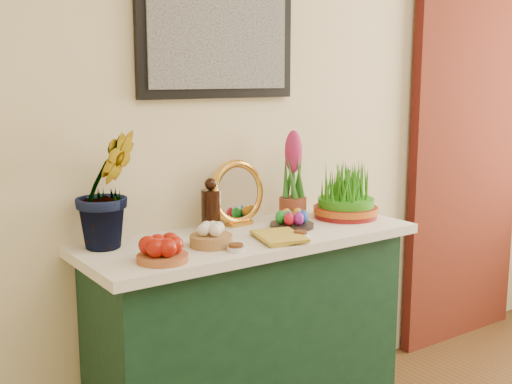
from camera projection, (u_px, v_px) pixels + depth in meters
sideboard at (249, 341)px, 2.69m from camera, size 1.30×0.45×0.85m
tablecloth at (249, 238)px, 2.61m from camera, size 1.40×0.55×0.04m
hyacinth_green at (107, 170)px, 2.35m from camera, size 0.31×0.27×0.58m
apple_bowl at (162, 251)px, 2.21m from camera, size 0.22×0.22×0.09m
garlic_basket at (211, 236)px, 2.41m from camera, size 0.21×0.21×0.09m
vinegar_cruet at (211, 209)px, 2.60m from camera, size 0.08×0.08×0.23m
mirror at (237, 193)px, 2.75m from camera, size 0.29×0.09×0.28m
book at (259, 238)px, 2.48m from camera, size 0.21×0.26×0.03m
spice_dish_left at (236, 248)px, 2.35m from camera, size 0.07×0.07×0.03m
spice_dish_right at (301, 235)px, 2.54m from camera, size 0.07×0.07×0.03m
egg_plate at (292, 221)px, 2.71m from camera, size 0.21×0.21×0.08m
hyacinth_pink at (293, 180)px, 2.84m from camera, size 0.12×0.12×0.40m
wheatgrass_sabzeh at (346, 195)px, 2.89m from camera, size 0.29×0.29×0.24m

